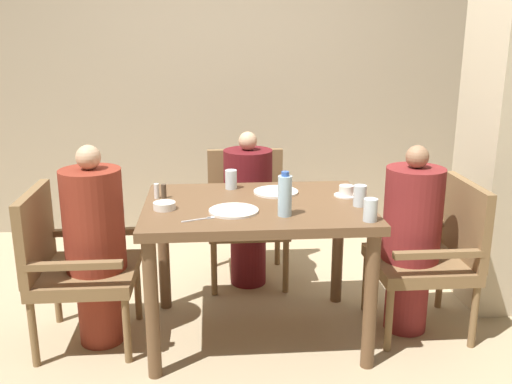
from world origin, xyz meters
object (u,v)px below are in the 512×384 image
object	(u,v)px
diner_in_left_chair	(95,245)
teacup_with_saucer	(346,192)
plate_main_right	(234,211)
water_bottle	(285,195)
glass_tall_near	(370,210)
glass_tall_far	(360,196)
glass_tall_mid	(231,179)
diner_in_right_chair	(411,238)
chair_far_side	(247,210)
chair_left_side	(70,262)
diner_in_far_chair	(248,208)
plate_main_left	(276,192)
bowl_small	(164,206)
chair_right_side	(434,251)

from	to	relation	value
diner_in_left_chair	teacup_with_saucer	world-z (taller)	diner_in_left_chair
plate_main_right	water_bottle	size ratio (longest dim) A/B	1.13
water_bottle	glass_tall_near	size ratio (longest dim) A/B	2.03
glass_tall_near	plate_main_right	bearing A→B (deg)	163.10
water_bottle	plate_main_right	bearing A→B (deg)	161.96
water_bottle	glass_tall_far	size ratio (longest dim) A/B	2.03
water_bottle	glass_tall_mid	bearing A→B (deg)	114.99
glass_tall_near	diner_in_left_chair	bearing A→B (deg)	166.19
teacup_with_saucer	water_bottle	bearing A→B (deg)	-140.31
diner_in_right_chair	glass_tall_near	xyz separation A→B (m)	(-0.34, -0.34, 0.28)
chair_far_side	water_bottle	xyz separation A→B (m)	(0.12, -1.07, 0.41)
chair_far_side	glass_tall_far	distance (m)	1.14
chair_left_side	diner_in_far_chair	distance (m)	1.23
diner_in_left_chair	plate_main_left	distance (m)	1.03
chair_left_side	glass_tall_far	bearing A→B (deg)	-3.42
diner_in_right_chair	bowl_small	distance (m)	1.37
bowl_small	glass_tall_far	size ratio (longest dim) A/B	1.03
chair_right_side	glass_tall_near	bearing A→B (deg)	-144.72
diner_in_far_chair	plate_main_left	world-z (taller)	diner_in_far_chair
glass_tall_near	chair_left_side	bearing A→B (deg)	167.42
diner_in_left_chair	chair_right_side	size ratio (longest dim) A/B	1.27
chair_left_side	glass_tall_near	distance (m)	1.61
plate_main_left	chair_right_side	bearing A→B (deg)	-12.50
chair_right_side	teacup_with_saucer	distance (m)	0.60
bowl_small	glass_tall_near	bearing A→B (deg)	-15.04
plate_main_left	plate_main_right	distance (m)	0.42
chair_left_side	diner_in_right_chair	bearing A→B (deg)	0.00
chair_right_side	bowl_small	xyz separation A→B (m)	(-1.49, -0.07, 0.32)
plate_main_left	teacup_with_saucer	world-z (taller)	teacup_with_saucer
plate_main_right	glass_tall_mid	xyz separation A→B (m)	(0.00, 0.45, 0.05)
diner_in_left_chair	bowl_small	world-z (taller)	diner_in_left_chair
chair_right_side	bowl_small	distance (m)	1.53
diner_in_left_chair	diner_in_right_chair	world-z (taller)	diner_in_left_chair
chair_left_side	diner_in_right_chair	xyz separation A→B (m)	(1.87, 0.00, 0.08)
glass_tall_mid	bowl_small	bearing A→B (deg)	-133.69
diner_in_far_chair	glass_tall_mid	xyz separation A→B (m)	(-0.13, -0.40, 0.30)
chair_left_side	diner_in_right_chair	size ratio (longest dim) A/B	0.81
chair_far_side	diner_in_far_chair	xyz separation A→B (m)	(-0.00, -0.14, 0.06)
chair_left_side	diner_in_far_chair	xyz separation A→B (m)	(1.01, 0.70, 0.06)
teacup_with_saucer	diner_in_far_chair	bearing A→B (deg)	130.20
chair_right_side	water_bottle	world-z (taller)	water_bottle
diner_in_left_chair	plate_main_right	bearing A→B (deg)	-11.00
glass_tall_near	glass_tall_mid	bearing A→B (deg)	135.10
plate_main_left	diner_in_far_chair	bearing A→B (deg)	104.01
diner_in_left_chair	plate_main_left	size ratio (longest dim) A/B	4.36
diner_in_far_chair	plate_main_left	distance (m)	0.58
diner_in_right_chair	glass_tall_far	xyz separation A→B (m)	(-0.33, -0.09, 0.28)
diner_in_right_chair	plate_main_right	bearing A→B (deg)	-171.81
chair_left_side	bowl_small	size ratio (longest dim) A/B	7.56
chair_left_side	plate_main_left	world-z (taller)	chair_left_side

